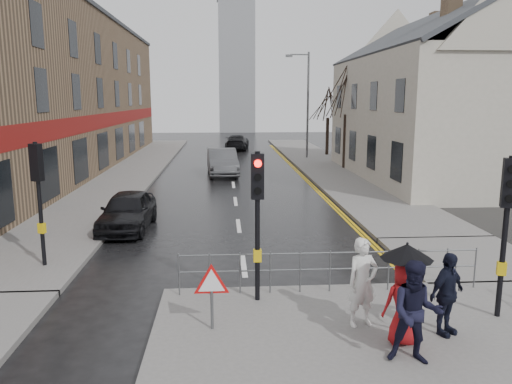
{
  "coord_description": "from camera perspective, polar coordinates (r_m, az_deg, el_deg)",
  "views": [
    {
      "loc": [
        -0.54,
        -10.52,
        4.65
      ],
      "look_at": [
        0.46,
        4.66,
        1.81
      ],
      "focal_mm": 35.0,
      "sensor_mm": 36.0,
      "label": 1
    }
  ],
  "objects": [
    {
      "name": "building_right_cream",
      "position": [
        31.15,
        20.29,
        10.19
      ],
      "size": [
        9.0,
        16.4,
        10.1
      ],
      "color": "#BDB5A5",
      "rests_on": "ground"
    },
    {
      "name": "pedestrian_a",
      "position": [
        10.34,
        12.08,
        -10.06
      ],
      "size": [
        0.75,
        0.6,
        1.81
      ],
      "primitive_type": "imported",
      "rotation": [
        0.0,
        0.0,
        0.27
      ],
      "color": "silver",
      "rests_on": "near_pavement"
    },
    {
      "name": "pavement_bridge_right",
      "position": [
        15.91,
        22.85,
        -6.99
      ],
      "size": [
        4.0,
        4.2,
        0.14
      ],
      "primitive_type": "cube",
      "color": "#605E5B",
      "rests_on": "ground"
    },
    {
      "name": "car_far",
      "position": [
        46.38,
        -2.16,
        5.7
      ],
      "size": [
        2.46,
        4.97,
        1.39
      ],
      "primitive_type": "imported",
      "rotation": [
        0.0,
        0.0,
        3.03
      ],
      "color": "black",
      "rests_on": "ground"
    },
    {
      "name": "street_lamp",
      "position": [
        39.04,
        5.69,
        10.63
      ],
      "size": [
        1.83,
        0.25,
        8.0
      ],
      "color": "#595B5E",
      "rests_on": "right_pavement"
    },
    {
      "name": "ground",
      "position": [
        11.51,
        -0.79,
        -13.24
      ],
      "size": [
        120.0,
        120.0,
        0.0
      ],
      "primitive_type": "plane",
      "color": "black",
      "rests_on": "ground"
    },
    {
      "name": "tree_near",
      "position": [
        33.5,
        10.31,
        11.26
      ],
      "size": [
        2.4,
        2.4,
        6.58
      ],
      "color": "black",
      "rests_on": "right_pavement"
    },
    {
      "name": "traffic_signal_near_left",
      "position": [
        10.96,
        0.17,
        -0.95
      ],
      "size": [
        0.28,
        0.27,
        3.4
      ],
      "color": "black",
      "rests_on": "near_pavement"
    },
    {
      "name": "church_tower",
      "position": [
        72.68,
        -2.23,
        14.03
      ],
      "size": [
        5.0,
        5.0,
        18.0
      ],
      "primitive_type": "cube",
      "color": "gray",
      "rests_on": "ground"
    },
    {
      "name": "building_left_terrace",
      "position": [
        34.48,
        -23.6,
        10.31
      ],
      "size": [
        8.0,
        42.0,
        10.0
      ],
      "primitive_type": "cube",
      "color": "#7E6448",
      "rests_on": "ground"
    },
    {
      "name": "pedestrian_d",
      "position": [
        10.45,
        20.97,
        -10.83
      ],
      "size": [
        1.03,
        0.84,
        1.64
      ],
      "primitive_type": "imported",
      "rotation": [
        0.0,
        0.0,
        0.54
      ],
      "color": "black",
      "rests_on": "near_pavement"
    },
    {
      "name": "guard_railing_front",
      "position": [
        12.01,
        8.47,
        -7.94
      ],
      "size": [
        7.14,
        0.04,
        1.0
      ],
      "color": "#595B5E",
      "rests_on": "near_pavement"
    },
    {
      "name": "traffic_signal_far_left",
      "position": [
        14.57,
        -23.64,
        1.04
      ],
      "size": [
        0.34,
        0.33,
        3.4
      ],
      "color": "black",
      "rests_on": "left_pavement"
    },
    {
      "name": "car_mid",
      "position": [
        30.94,
        -3.87,
        3.44
      ],
      "size": [
        2.06,
        5.02,
        1.62
      ],
      "primitive_type": "imported",
      "rotation": [
        0.0,
        0.0,
        0.07
      ],
      "color": "#434548",
      "rests_on": "ground"
    },
    {
      "name": "right_pavement",
      "position": [
        36.5,
        7.38,
        3.3
      ],
      "size": [
        4.0,
        40.0,
        0.14
      ],
      "primitive_type": "cube",
      "color": "#605E5B",
      "rests_on": "ground"
    },
    {
      "name": "car_parked",
      "position": [
        18.51,
        -14.47,
        -2.09
      ],
      "size": [
        1.79,
        4.13,
        1.39
      ],
      "primitive_type": "imported",
      "rotation": [
        0.0,
        0.0,
        -0.04
      ],
      "color": "black",
      "rests_on": "ground"
    },
    {
      "name": "warning_sign",
      "position": [
        9.99,
        -5.1,
        -10.64
      ],
      "size": [
        0.8,
        0.07,
        1.35
      ],
      "color": "#595B5E",
      "rests_on": "near_pavement"
    },
    {
      "name": "tree_far",
      "position": [
        41.41,
        8.25,
        10.18
      ],
      "size": [
        2.4,
        2.4,
        5.64
      ],
      "color": "black",
      "rests_on": "right_pavement"
    },
    {
      "name": "left_pavement",
      "position": [
        34.35,
        -13.75,
        2.63
      ],
      "size": [
        4.0,
        44.0,
        0.14
      ],
      "primitive_type": "cube",
      "color": "#605E5B",
      "rests_on": "ground"
    },
    {
      "name": "pedestrian_b",
      "position": [
        9.19,
        17.8,
        -13.0
      ],
      "size": [
        1.04,
        0.9,
        1.83
      ],
      "primitive_type": "imported",
      "rotation": [
        0.0,
        0.0,
        -0.26
      ],
      "color": "black",
      "rests_on": "near_pavement"
    },
    {
      "name": "traffic_signal_near_right",
      "position": [
        11.32,
        26.77,
        -1.73
      ],
      "size": [
        0.34,
        0.33,
        3.4
      ],
      "color": "black",
      "rests_on": "near_pavement"
    },
    {
      "name": "pedestrian_with_umbrella",
      "position": [
        9.73,
        16.65,
        -10.49
      ],
      "size": [
        0.96,
        0.96,
        1.93
      ],
      "color": "maroon",
      "rests_on": "near_pavement"
    }
  ]
}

